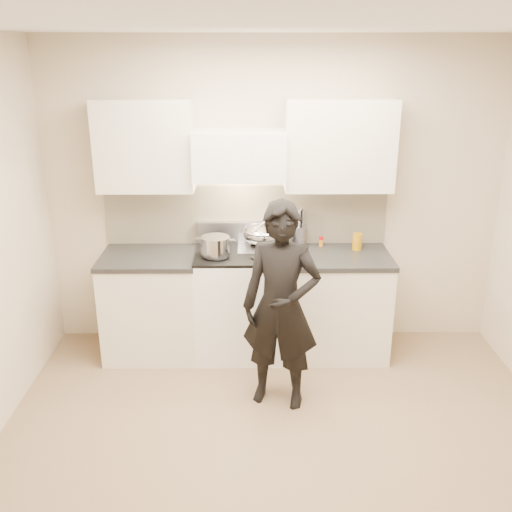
{
  "coord_description": "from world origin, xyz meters",
  "views": [
    {
      "loc": [
        -0.2,
        -3.16,
        2.58
      ],
      "look_at": [
        -0.17,
        1.05,
        1.04
      ],
      "focal_mm": 40.0,
      "sensor_mm": 36.0,
      "label": 1
    }
  ],
  "objects_px": {
    "stove": "(240,302)",
    "wok": "(263,234)",
    "person": "(281,307)",
    "utensil_crock": "(299,234)",
    "counter_right": "(334,303)"
  },
  "relations": [
    {
      "from": "counter_right",
      "to": "wok",
      "type": "height_order",
      "value": "wok"
    },
    {
      "from": "counter_right",
      "to": "person",
      "type": "xyz_separation_m",
      "value": [
        -0.52,
        -0.78,
        0.33
      ]
    },
    {
      "from": "stove",
      "to": "wok",
      "type": "height_order",
      "value": "wok"
    },
    {
      "from": "wok",
      "to": "counter_right",
      "type": "bearing_deg",
      "value": -12.91
    },
    {
      "from": "stove",
      "to": "wok",
      "type": "bearing_deg",
      "value": 35.91
    },
    {
      "from": "person",
      "to": "counter_right",
      "type": "bearing_deg",
      "value": 71.44
    },
    {
      "from": "counter_right",
      "to": "stove",
      "type": "bearing_deg",
      "value": -180.0
    },
    {
      "from": "wok",
      "to": "utensil_crock",
      "type": "xyz_separation_m",
      "value": [
        0.32,
        0.1,
        -0.03
      ]
    },
    {
      "from": "stove",
      "to": "utensil_crock",
      "type": "height_order",
      "value": "utensil_crock"
    },
    {
      "from": "wok",
      "to": "person",
      "type": "bearing_deg",
      "value": -82.95
    },
    {
      "from": "wok",
      "to": "utensil_crock",
      "type": "distance_m",
      "value": 0.34
    },
    {
      "from": "counter_right",
      "to": "wok",
      "type": "distance_m",
      "value": 0.88
    },
    {
      "from": "person",
      "to": "utensil_crock",
      "type": "bearing_deg",
      "value": 93.23
    },
    {
      "from": "utensil_crock",
      "to": "person",
      "type": "bearing_deg",
      "value": -101.52
    },
    {
      "from": "counter_right",
      "to": "utensil_crock",
      "type": "xyz_separation_m",
      "value": [
        -0.31,
        0.24,
        0.56
      ]
    }
  ]
}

